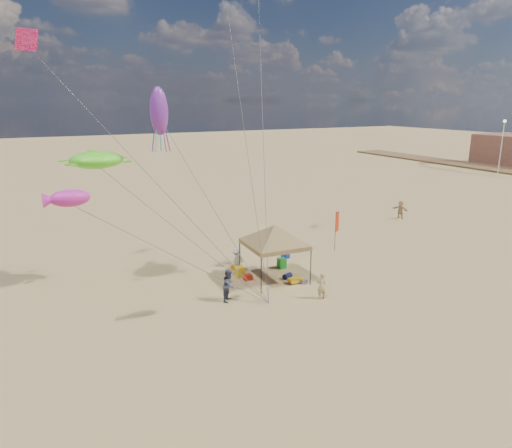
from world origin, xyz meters
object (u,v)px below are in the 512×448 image
Objects in this scene: cooler_blue at (285,256)px; chair_yellow at (240,272)px; person_far_c at (400,210)px; lamp_north at (503,138)px; person_near_c at (236,260)px; cooler_red at (248,277)px; person_near_a at (322,286)px; canopy_tent at (275,227)px; feather_flag at (337,224)px; chair_green at (282,263)px; person_near_b at (229,285)px; beach_cart at (296,280)px.

chair_yellow reaches higher than cooler_blue.
cooler_blue is at bearing -91.82° from person_far_c.
person_near_c is at bearing -159.83° from lamp_north.
lamp_north is at bearing 21.60° from cooler_red.
person_near_c is (-2.52, 6.07, 0.05)m from person_near_a.
cooler_red is (-1.52, 0.69, -3.28)m from canopy_tent.
feather_flag is at bearing 22.86° from canopy_tent.
person_near_a is 0.94× the size of person_near_c.
chair_green is (-1.29, -1.64, 0.16)m from cooler_blue.
person_near_a is (0.93, -3.83, -2.66)m from canopy_tent.
chair_green is 5.45m from person_near_a.
chair_yellow is 21.43m from person_far_c.
chair_yellow is (-1.72, 1.41, -3.12)m from canopy_tent.
person_near_b is 4.46m from person_near_c.
person_near_a reaches higher than cooler_blue.
cooler_blue is at bearing 49.08° from canopy_tent.
cooler_blue is 0.29× the size of person_near_b.
person_near_a reaches higher than beach_cart.
person_near_b is 0.23× the size of lamp_north.
cooler_red is 3.14m from chair_green.
canopy_tent reaches higher than person_near_c.
person_near_b is 62.27m from lamp_north.
feather_flag is 1.81× the size of person_near_c.
person_near_a is at bearing -89.63° from beach_cart.
person_near_c is at bearing -92.78° from person_far_c.
cooler_red is 0.60× the size of beach_cart.
person_far_c is (18.64, 8.05, -2.58)m from canopy_tent.
feather_flag is 5.70× the size of cooler_blue.
canopy_tent is 3.96× the size of person_near_c.
person_near_a is (-0.56, -5.40, 0.45)m from chair_green.
cooler_red is at bearing 155.49° from canopy_tent.
person_near_b is at bearing -125.43° from chair_yellow.
person_far_c is 0.22× the size of lamp_north.
lamp_north reaches higher than person_near_b.
beach_cart is (2.64, -2.54, -0.15)m from chair_yellow.
person_near_a is 58.87m from lamp_north.
lamp_north reaches higher than chair_yellow.
person_near_a reaches higher than cooler_red.
cooler_red is 0.77× the size of chair_yellow.
canopy_tent is at bearing 111.53° from person_near_c.
chair_green is at bearing -165.74° from feather_flag.
feather_flag is 9.31m from person_near_a.
cooler_blue is 8.23m from person_near_b.
canopy_tent is 3.80× the size of person_far_c.
person_near_c reaches higher than cooler_red.
canopy_tent is 9.64× the size of chair_yellow.
person_near_b is 1.05× the size of person_far_c.
person_near_c is at bearing 126.63° from beach_cart.
chair_green is 56.18m from lamp_north.
beach_cart is 0.48× the size of person_near_b.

